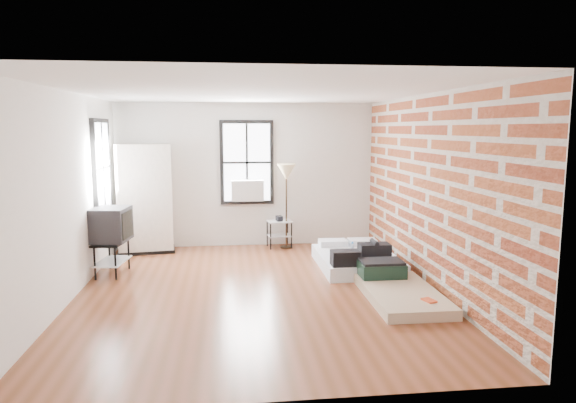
{
  "coord_description": "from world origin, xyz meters",
  "views": [
    {
      "loc": [
        -0.37,
        -7.06,
        2.3
      ],
      "look_at": [
        0.49,
        0.3,
        1.25
      ],
      "focal_mm": 32.0,
      "sensor_mm": 36.0,
      "label": 1
    }
  ],
  "objects": [
    {
      "name": "ground",
      "position": [
        0.0,
        0.0,
        0.0
      ],
      "size": [
        6.0,
        6.0,
        0.0
      ],
      "primitive_type": "plane",
      "color": "#5F3119",
      "rests_on": "ground"
    },
    {
      "name": "room_shell",
      "position": [
        0.23,
        0.36,
        1.74
      ],
      "size": [
        5.02,
        6.02,
        2.8
      ],
      "color": "silver",
      "rests_on": "ground"
    },
    {
      "name": "mattress_main",
      "position": [
        1.75,
        1.09,
        0.15
      ],
      "size": [
        1.25,
        1.7,
        0.55
      ],
      "rotation": [
        0.0,
        0.0,
        0.0
      ],
      "color": "white",
      "rests_on": "ground"
    },
    {
      "name": "mattress_bare",
      "position": [
        1.93,
        -0.41,
        0.11
      ],
      "size": [
        0.94,
        1.77,
        0.38
      ],
      "rotation": [
        0.0,
        0.0,
        -0.01
      ],
      "color": "tan",
      "rests_on": "ground"
    },
    {
      "name": "wardrobe",
      "position": [
        -1.92,
        2.65,
        1.01
      ],
      "size": [
        1.09,
        0.72,
        2.02
      ],
      "rotation": [
        0.0,
        0.0,
        0.13
      ],
      "color": "black",
      "rests_on": "ground"
    },
    {
      "name": "side_table",
      "position": [
        0.61,
        2.72,
        0.41
      ],
      "size": [
        0.51,
        0.43,
        0.62
      ],
      "rotation": [
        0.0,
        0.0,
        0.13
      ],
      "color": "black",
      "rests_on": "ground"
    },
    {
      "name": "floor_lamp",
      "position": [
        0.74,
        2.65,
        1.4
      ],
      "size": [
        0.35,
        0.35,
        1.64
      ],
      "color": "black",
      "rests_on": "ground"
    },
    {
      "name": "tv_stand",
      "position": [
        -2.21,
        1.15,
        0.77
      ],
      "size": [
        0.61,
        0.81,
        1.08
      ],
      "rotation": [
        0.0,
        0.0,
        -0.12
      ],
      "color": "black",
      "rests_on": "ground"
    }
  ]
}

